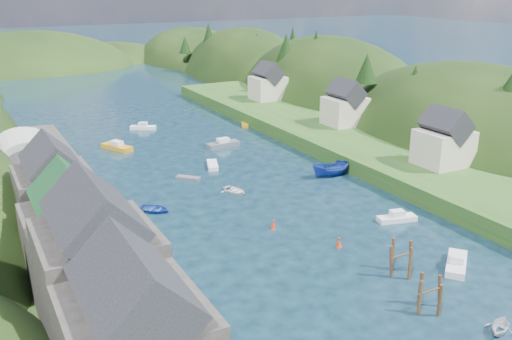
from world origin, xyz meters
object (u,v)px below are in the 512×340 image
piling_cluster_near (430,297)px  channel_buoy_near (339,243)px  piling_cluster_far (401,261)px  channel_buoy_far (273,225)px

piling_cluster_near → channel_buoy_near: piling_cluster_near is taller
piling_cluster_far → channel_buoy_far: size_ratio=3.51×
piling_cluster_far → channel_buoy_near: (-1.82, 7.71, -0.88)m
piling_cluster_far → channel_buoy_near: bearing=103.3°
channel_buoy_near → channel_buoy_far: 8.43m
piling_cluster_far → piling_cluster_near: bearing=-109.7°
channel_buoy_near → channel_buoy_far: bearing=118.1°
piling_cluster_far → channel_buoy_near: size_ratio=3.51×
channel_buoy_near → piling_cluster_near: bearing=-91.6°
piling_cluster_near → piling_cluster_far: 6.56m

